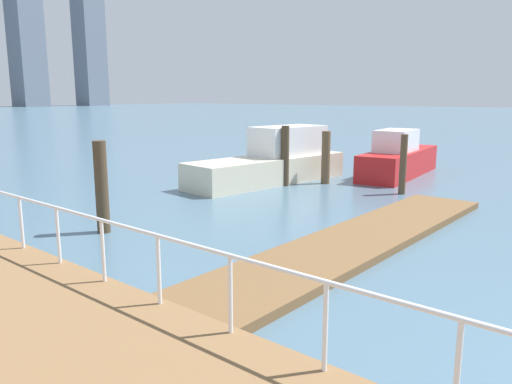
% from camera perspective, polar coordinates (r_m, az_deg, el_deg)
% --- Properties ---
extents(floating_dock, '(11.97, 2.00, 0.18)m').
position_cam_1_polar(floating_dock, '(11.92, 11.22, -5.60)').
color(floating_dock, brown).
rests_on(floating_dock, ground_plane).
extents(boardwalk_railing, '(0.06, 30.13, 1.08)m').
position_cam_1_polar(boardwalk_railing, '(10.41, -23.65, -2.30)').
color(boardwalk_railing, white).
rests_on(boardwalk_railing, boardwalk).
extents(dock_piling_1, '(0.24, 0.24, 2.12)m').
position_cam_1_polar(dock_piling_1, '(18.34, 16.44, 3.03)').
color(dock_piling_1, brown).
rests_on(dock_piling_1, ground_plane).
extents(dock_piling_3, '(0.34, 0.34, 2.07)m').
position_cam_1_polar(dock_piling_3, '(19.94, 7.96, 3.92)').
color(dock_piling_3, brown).
rests_on(dock_piling_3, ground_plane).
extents(dock_piling_4, '(0.30, 0.30, 2.31)m').
position_cam_1_polar(dock_piling_4, '(19.28, 3.35, 4.12)').
color(dock_piling_4, '#473826').
rests_on(dock_piling_4, ground_plane).
extents(dock_piling_5, '(0.33, 0.33, 2.34)m').
position_cam_1_polar(dock_piling_5, '(13.17, -17.21, 0.53)').
color(dock_piling_5, '#473826').
rests_on(dock_piling_5, ground_plane).
extents(moored_boat_0, '(7.41, 2.82, 2.21)m').
position_cam_1_polar(moored_boat_0, '(20.18, 2.02, 3.51)').
color(moored_boat_0, beige).
rests_on(moored_boat_0, ground_plane).
extents(moored_boat_2, '(6.32, 2.37, 2.02)m').
position_cam_1_polar(moored_boat_2, '(22.53, 15.93, 3.67)').
color(moored_boat_2, red).
rests_on(moored_boat_2, ground_plane).
extents(skyline_tower_7, '(8.91, 8.01, 57.93)m').
position_cam_1_polar(skyline_tower_7, '(185.52, -18.62, 18.32)').
color(skyline_tower_7, slate).
rests_on(skyline_tower_7, ground_plane).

